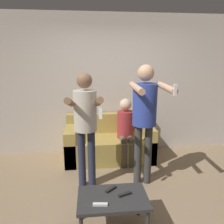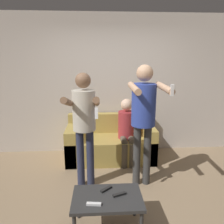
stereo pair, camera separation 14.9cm
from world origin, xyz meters
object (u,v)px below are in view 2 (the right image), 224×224
Objects in this scene: coffee_table at (107,201)px; remote_near at (94,204)px; couch at (110,143)px; person_standing_left at (84,118)px; remote_far at (106,189)px; person_seated at (127,128)px; remote_mid at (119,194)px; person_standing_right at (144,111)px.

coffee_table is 4.93× the size of remote_near.
person_standing_left reaches higher than couch.
couch is at bearing 85.82° from coffee_table.
remote_far is at bearing -94.76° from couch.
remote_far is (-0.43, -1.55, -0.22)m from person_seated.
person_standing_left reaches higher than coffee_table.
remote_mid is at bearing -99.89° from person_seated.
couch is 1.29m from person_standing_left.
person_standing_right is (0.84, 0.00, 0.09)m from person_standing_left.
person_standing_right is 1.42m from remote_near.
person_standing_right is at bearing -80.70° from person_seated.
remote_mid is at bearing -37.79° from remote_far.
person_standing_right is 1.30m from coffee_table.
remote_far is at bearing 93.76° from coffee_table.
remote_mid is (-0.42, -0.86, -0.72)m from person_standing_right.
person_seated reaches higher than remote_far.
couch is 1.83m from coffee_table.
person_standing_right is 2.36× the size of coffee_table.
person_standing_right reaches higher than person_seated.
coffee_table is at bearing -86.24° from remote_far.
remote_mid is at bearing 27.80° from remote_near.
couch is 10.56× the size of remote_mid.
remote_near is at bearing -152.20° from remote_mid.
remote_far is at bearing -105.50° from person_seated.
couch reaches higher than remote_near.
coffee_table is at bearing -104.14° from person_seated.
person_seated is at bearing 72.65° from remote_near.
person_standing_right is 1.53× the size of person_seated.
person_seated is (-0.13, 0.79, -0.50)m from person_standing_right.
coffee_table is at bearing -94.18° from couch.
person_standing_right is at bearing 53.45° from remote_far.
couch is 10.55× the size of remote_near.
coffee_table is 0.20m from remote_near.
person_standing_left is 0.94× the size of person_standing_right.
remote_far is (-0.14, -1.70, 0.13)m from couch.
person_standing_left is at bearing 110.20° from remote_far.
remote_near and remote_mid have the same top height.
person_standing_left reaches higher than remote_near.
couch is 11.80× the size of remote_far.
coffee_table is (-0.55, -0.88, -0.78)m from person_standing_right.
couch reaches higher than coffee_table.
person_seated is 1.70m from remote_mid.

